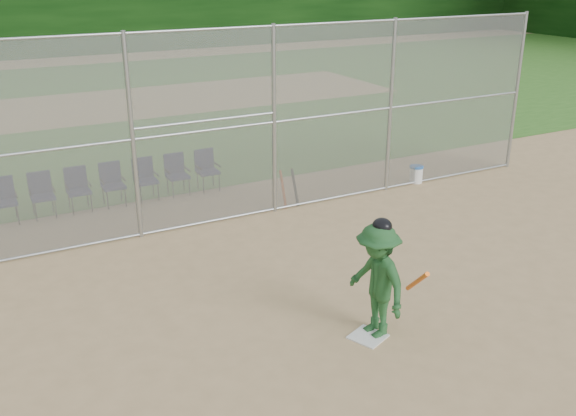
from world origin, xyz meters
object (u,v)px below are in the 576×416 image
chair_0 (5,202)px  batter_at_plate (377,280)px  water_cooler (416,174)px  home_plate (368,337)px

chair_0 → batter_at_plate: bearing=-58.9°
water_cooler → chair_0: bearing=168.4°
batter_at_plate → chair_0: size_ratio=1.91×
home_plate → chair_0: chair_0 is taller
batter_at_plate → water_cooler: 7.24m
batter_at_plate → water_cooler: batter_at_plate is taller
batter_at_plate → water_cooler: bearing=46.6°
water_cooler → chair_0: size_ratio=0.45×
batter_at_plate → home_plate: bearing=-163.4°
home_plate → water_cooler: water_cooler is taller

